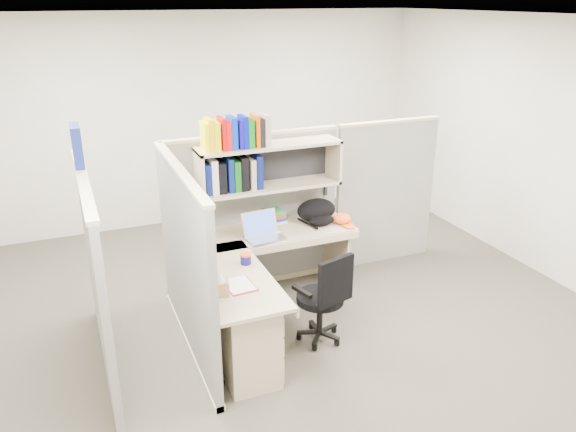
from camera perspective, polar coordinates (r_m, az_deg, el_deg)
name	(u,v)px	position (r m, az deg, el deg)	size (l,w,h in m)	color
ground	(287,326)	(5.31, -0.06, -11.10)	(6.00, 6.00, 0.00)	#37322A
room_shell	(287,157)	(4.64, -0.06, 6.00)	(6.00, 6.00, 6.00)	#B5B0A3
cubicle	(232,224)	(5.17, -5.75, -0.83)	(3.79, 1.84, 1.95)	slate
desk	(255,308)	(4.73, -3.36, -9.33)	(1.74, 1.75, 0.73)	tan
laptop	(265,227)	(5.22, -2.35, -1.11)	(0.35, 0.35, 0.25)	#BABBBF
backpack	(319,212)	(5.61, 3.14, 0.42)	(0.40, 0.31, 0.24)	black
orange_cap	(342,219)	(5.64, 5.51, -0.26)	(0.18, 0.21, 0.10)	#F85515
snack_canister	(246,258)	(4.79, -4.32, -4.32)	(0.10, 0.10, 0.10)	#13105E
tissue_box	(221,284)	(4.31, -6.86, -6.84)	(0.12, 0.12, 0.19)	tan
mouse	(277,232)	(5.38, -1.12, -1.64)	(0.09, 0.06, 0.04)	#8DAAC9
paper_cup	(257,223)	(5.51, -3.22, -0.71)	(0.07, 0.07, 0.10)	silver
book_stack	(273,215)	(5.67, -1.53, 0.09)	(0.19, 0.26, 0.12)	gray
loose_paper	(239,285)	(4.48, -5.00, -6.96)	(0.20, 0.27, 0.00)	silver
task_chair	(323,311)	(4.94, 3.54, -9.63)	(0.50, 0.46, 0.87)	black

